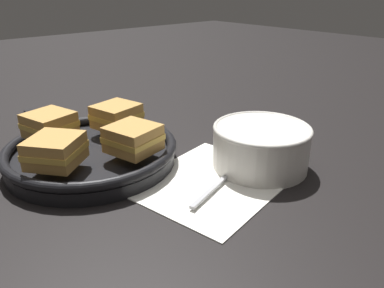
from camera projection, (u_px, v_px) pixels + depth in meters
ground_plane at (203, 180)px, 0.65m from camera, size 4.00×4.00×0.00m
napkin at (212, 181)px, 0.64m from camera, size 0.29×0.26×0.00m
soup_bowl at (261, 144)px, 0.68m from camera, size 0.18×0.18×0.08m
spoon at (228, 174)px, 0.65m from camera, size 0.17×0.07×0.01m
skillet at (91, 152)px, 0.70m from camera, size 0.32×0.45×0.04m
sandwich_near_left at (133, 138)px, 0.65m from camera, size 0.10×0.10×0.05m
sandwich_near_right at (117, 116)px, 0.76m from camera, size 0.10×0.10×0.05m
sandwich_far_left at (50, 125)px, 0.72m from camera, size 0.10×0.10×0.05m
sandwich_far_right at (55, 151)px, 0.61m from camera, size 0.11×0.11×0.05m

